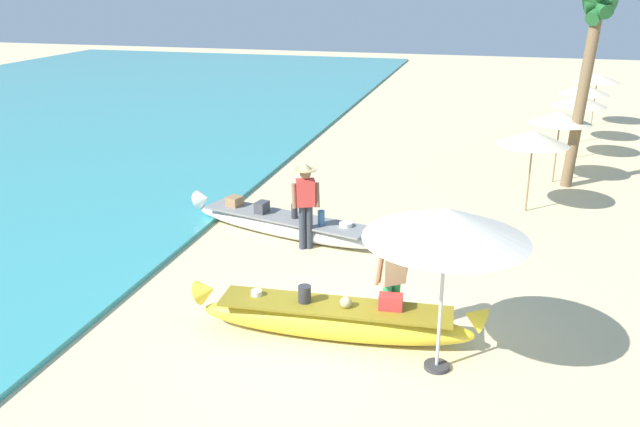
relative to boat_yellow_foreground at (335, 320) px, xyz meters
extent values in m
plane|color=beige|center=(0.14, 0.02, -0.30)|extent=(80.00, 80.00, 0.00)
ellipsoid|color=yellow|center=(0.00, 0.00, -0.04)|extent=(4.19, 0.87, 0.53)
cone|color=yellow|center=(2.02, 0.11, 0.27)|extent=(0.42, 0.41, 0.46)
cone|color=yellow|center=(-2.03, -0.11, 0.27)|extent=(0.42, 0.41, 0.46)
cube|color=olive|center=(0.00, 0.00, 0.22)|extent=(3.53, 0.85, 0.04)
cylinder|color=silver|center=(-1.25, 0.01, 0.27)|extent=(0.17, 0.17, 0.10)
cylinder|color=#2D2D33|center=(-0.47, -0.02, 0.36)|extent=(0.20, 0.20, 0.28)
sphere|color=tan|center=(0.17, -0.01, 0.31)|extent=(0.18, 0.18, 0.18)
cube|color=#B73333|center=(0.82, 0.10, 0.35)|extent=(0.37, 0.23, 0.25)
ellipsoid|color=white|center=(-2.02, 3.82, -0.10)|extent=(4.51, 1.82, 0.41)
cone|color=white|center=(0.10, 3.27, 0.15)|extent=(0.51, 0.52, 0.50)
cone|color=white|center=(-4.14, 4.37, 0.15)|extent=(0.51, 0.52, 0.50)
cube|color=gray|center=(-2.02, 3.82, 0.10)|extent=(3.82, 1.66, 0.04)
cube|color=#9E754C|center=(-3.30, 4.19, 0.22)|extent=(0.37, 0.37, 0.23)
cube|color=#424247|center=(-2.57, 3.93, 0.23)|extent=(0.27, 0.35, 0.26)
cylinder|color=#2D2D33|center=(-1.79, 3.77, 0.27)|extent=(0.14, 0.14, 0.33)
cylinder|color=#386699|center=(-1.15, 3.51, 0.27)|extent=(0.14, 0.14, 0.33)
cylinder|color=silver|center=(-0.65, 3.57, 0.15)|extent=(0.27, 0.27, 0.10)
cylinder|color=#333842|center=(-1.33, 3.28, 0.15)|extent=(0.14, 0.14, 0.91)
cylinder|color=#333842|center=(-1.46, 3.23, 0.15)|extent=(0.14, 0.14, 0.91)
cube|color=#DB3D38|center=(-1.40, 3.25, 0.88)|extent=(0.42, 0.34, 0.54)
cylinder|color=brown|center=(-1.18, 3.33, 0.83)|extent=(0.16, 0.21, 0.50)
cylinder|color=brown|center=(-1.60, 3.15, 0.83)|extent=(0.16, 0.21, 0.50)
sphere|color=brown|center=(-1.40, 3.25, 1.27)|extent=(0.22, 0.22, 0.22)
cylinder|color=tan|center=(-1.40, 3.25, 1.35)|extent=(0.44, 0.44, 0.02)
cone|color=tan|center=(-1.40, 3.25, 1.42)|extent=(0.26, 0.26, 0.12)
cylinder|color=green|center=(0.74, 0.26, 0.14)|extent=(0.14, 0.14, 0.88)
cylinder|color=green|center=(0.85, 0.34, 0.14)|extent=(0.14, 0.14, 0.88)
cube|color=tan|center=(0.80, 0.30, 0.87)|extent=(0.42, 0.39, 0.58)
cylinder|color=tan|center=(0.60, 0.18, 0.82)|extent=(0.19, 0.21, 0.53)
cylinder|color=tan|center=(0.97, 0.45, 0.82)|extent=(0.19, 0.21, 0.53)
sphere|color=tan|center=(0.80, 0.30, 1.28)|extent=(0.22, 0.22, 0.22)
cylinder|color=#B7B7BC|center=(1.58, -0.45, 0.88)|extent=(0.05, 0.05, 2.36)
cone|color=silver|center=(1.58, -0.45, 1.86)|extent=(2.19, 2.19, 0.42)
cylinder|color=#333338|center=(1.58, -0.45, -0.27)|extent=(0.36, 0.36, 0.06)
cylinder|color=#8E6B47|center=(2.96, 6.77, 0.65)|extent=(0.04, 0.04, 1.90)
cone|color=beige|center=(2.96, 6.77, 1.45)|extent=(1.60, 1.60, 0.32)
cylinder|color=#8E6B47|center=(3.72, 9.37, 0.65)|extent=(0.04, 0.04, 1.90)
cone|color=beige|center=(3.72, 9.37, 1.45)|extent=(1.60, 1.60, 0.32)
cylinder|color=#8E6B47|center=(4.44, 12.11, 0.65)|extent=(0.04, 0.04, 1.90)
cone|color=beige|center=(4.44, 12.11, 1.45)|extent=(1.60, 1.60, 0.32)
cylinder|color=#8E6B47|center=(4.81, 14.39, 0.65)|extent=(0.04, 0.04, 1.90)
cone|color=beige|center=(4.81, 14.39, 1.45)|extent=(1.60, 1.60, 0.32)
cylinder|color=#8E6B47|center=(5.56, 17.32, 0.65)|extent=(0.04, 0.04, 1.90)
cone|color=beige|center=(5.56, 17.32, 1.45)|extent=(1.60, 1.60, 0.32)
cylinder|color=brown|center=(4.14, 9.09, 2.17)|extent=(0.51, 0.28, 4.95)
camera|label=1|loc=(2.05, -8.53, 4.84)|focal=36.92mm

